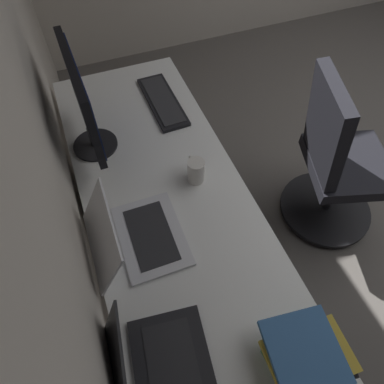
{
  "coord_description": "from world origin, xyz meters",
  "views": [
    {
      "loc": [
        -0.82,
        2.22,
        1.92
      ],
      "look_at": [
        -0.17,
        1.97,
        0.95
      ],
      "focal_mm": 33.09,
      "sensor_mm": 36.0,
      "label": 1
    }
  ],
  "objects_px": {
    "keyboard_main": "(163,101)",
    "laptop_left": "(132,236)",
    "drawer_pedestal": "(153,209)",
    "monitor_primary": "(83,102)",
    "book_stack_near": "(307,358)",
    "office_chair": "(335,166)",
    "coffee_mug": "(196,170)",
    "laptop_leftmost": "(151,367)"
  },
  "relations": [
    {
      "from": "office_chair",
      "to": "monitor_primary",
      "type": "bearing_deg",
      "value": 73.93
    },
    {
      "from": "monitor_primary",
      "to": "office_chair",
      "type": "height_order",
      "value": "monitor_primary"
    },
    {
      "from": "monitor_primary",
      "to": "laptop_left",
      "type": "distance_m",
      "value": 0.58
    },
    {
      "from": "monitor_primary",
      "to": "drawer_pedestal",
      "type": "bearing_deg",
      "value": -133.45
    },
    {
      "from": "drawer_pedestal",
      "to": "keyboard_main",
      "type": "xyz_separation_m",
      "value": [
        0.34,
        -0.2,
        0.39
      ]
    },
    {
      "from": "monitor_primary",
      "to": "office_chair",
      "type": "bearing_deg",
      "value": -106.07
    },
    {
      "from": "office_chair",
      "to": "coffee_mug",
      "type": "bearing_deg",
      "value": 90.54
    },
    {
      "from": "laptop_left",
      "to": "office_chair",
      "type": "distance_m",
      "value": 1.2
    },
    {
      "from": "drawer_pedestal",
      "to": "keyboard_main",
      "type": "distance_m",
      "value": 0.56
    },
    {
      "from": "keyboard_main",
      "to": "laptop_leftmost",
      "type": "bearing_deg",
      "value": 160.35
    },
    {
      "from": "drawer_pedestal",
      "to": "book_stack_near",
      "type": "distance_m",
      "value": 1.07
    },
    {
      "from": "laptop_leftmost",
      "to": "office_chair",
      "type": "height_order",
      "value": "office_chair"
    },
    {
      "from": "monitor_primary",
      "to": "coffee_mug",
      "type": "relative_size",
      "value": 4.48
    },
    {
      "from": "drawer_pedestal",
      "to": "laptop_leftmost",
      "type": "bearing_deg",
      "value": 165.05
    },
    {
      "from": "drawer_pedestal",
      "to": "laptop_left",
      "type": "relative_size",
      "value": 2.01
    },
    {
      "from": "laptop_left",
      "to": "office_chair",
      "type": "height_order",
      "value": "office_chair"
    },
    {
      "from": "laptop_left",
      "to": "coffee_mug",
      "type": "bearing_deg",
      "value": -58.65
    },
    {
      "from": "book_stack_near",
      "to": "office_chair",
      "type": "bearing_deg",
      "value": -43.89
    },
    {
      "from": "keyboard_main",
      "to": "laptop_left",
      "type": "bearing_deg",
      "value": 153.91
    },
    {
      "from": "drawer_pedestal",
      "to": "laptop_leftmost",
      "type": "xyz_separation_m",
      "value": [
        -0.81,
        0.22,
        0.44
      ]
    },
    {
      "from": "laptop_leftmost",
      "to": "office_chair",
      "type": "bearing_deg",
      "value": -61.61
    },
    {
      "from": "laptop_leftmost",
      "to": "keyboard_main",
      "type": "height_order",
      "value": "laptop_leftmost"
    },
    {
      "from": "drawer_pedestal",
      "to": "office_chair",
      "type": "height_order",
      "value": "office_chair"
    },
    {
      "from": "drawer_pedestal",
      "to": "laptop_left",
      "type": "distance_m",
      "value": 0.59
    },
    {
      "from": "laptop_leftmost",
      "to": "keyboard_main",
      "type": "bearing_deg",
      "value": -19.65
    },
    {
      "from": "keyboard_main",
      "to": "coffee_mug",
      "type": "bearing_deg",
      "value": 177.5
    },
    {
      "from": "book_stack_near",
      "to": "coffee_mug",
      "type": "height_order",
      "value": "coffee_mug"
    },
    {
      "from": "drawer_pedestal",
      "to": "office_chair",
      "type": "xyz_separation_m",
      "value": [
        -0.16,
        -0.98,
        0.11
      ]
    },
    {
      "from": "laptop_left",
      "to": "book_stack_near",
      "type": "bearing_deg",
      "value": -147.3
    },
    {
      "from": "keyboard_main",
      "to": "coffee_mug",
      "type": "xyz_separation_m",
      "value": [
        -0.52,
        0.02,
        0.04
      ]
    },
    {
      "from": "monitor_primary",
      "to": "keyboard_main",
      "type": "height_order",
      "value": "monitor_primary"
    },
    {
      "from": "monitor_primary",
      "to": "office_chair",
      "type": "relative_size",
      "value": 0.52
    },
    {
      "from": "laptop_leftmost",
      "to": "office_chair",
      "type": "xyz_separation_m",
      "value": [
        0.65,
        -1.2,
        -0.33
      ]
    },
    {
      "from": "drawer_pedestal",
      "to": "coffee_mug",
      "type": "height_order",
      "value": "coffee_mug"
    },
    {
      "from": "laptop_leftmost",
      "to": "laptop_left",
      "type": "distance_m",
      "value": 0.45
    },
    {
      "from": "drawer_pedestal",
      "to": "book_stack_near",
      "type": "height_order",
      "value": "book_stack_near"
    },
    {
      "from": "drawer_pedestal",
      "to": "office_chair",
      "type": "relative_size",
      "value": 0.72
    },
    {
      "from": "laptop_leftmost",
      "to": "laptop_left",
      "type": "bearing_deg",
      "value": -8.12
    },
    {
      "from": "book_stack_near",
      "to": "office_chair",
      "type": "distance_m",
      "value": 1.15
    },
    {
      "from": "monitor_primary",
      "to": "laptop_left",
      "type": "bearing_deg",
      "value": -177.16
    },
    {
      "from": "drawer_pedestal",
      "to": "coffee_mug",
      "type": "bearing_deg",
      "value": -134.71
    },
    {
      "from": "monitor_primary",
      "to": "coffee_mug",
      "type": "height_order",
      "value": "monitor_primary"
    }
  ]
}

